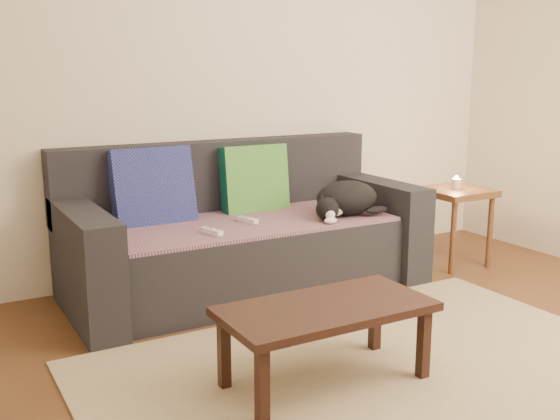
{
  "coord_description": "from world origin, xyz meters",
  "views": [
    {
      "loc": [
        -1.68,
        -1.86,
        1.3
      ],
      "look_at": [
        0.05,
        1.2,
        0.55
      ],
      "focal_mm": 42.0,
      "sensor_mm": 36.0,
      "label": 1
    }
  ],
  "objects_px": {
    "wii_remote_a": "(248,220)",
    "coffee_table": "(326,315)",
    "wii_remote_b": "(212,232)",
    "side_table": "(455,202)",
    "cat": "(345,199)",
    "sofa": "(242,239)"
  },
  "relations": [
    {
      "from": "wii_remote_a",
      "to": "coffee_table",
      "type": "distance_m",
      "value": 1.19
    },
    {
      "from": "wii_remote_b",
      "to": "coffee_table",
      "type": "distance_m",
      "value": 1.02
    },
    {
      "from": "wii_remote_a",
      "to": "wii_remote_b",
      "type": "height_order",
      "value": "same"
    },
    {
      "from": "side_table",
      "to": "wii_remote_b",
      "type": "bearing_deg",
      "value": -178.87
    },
    {
      "from": "cat",
      "to": "wii_remote_b",
      "type": "height_order",
      "value": "cat"
    },
    {
      "from": "sofa",
      "to": "side_table",
      "type": "height_order",
      "value": "sofa"
    },
    {
      "from": "coffee_table",
      "to": "wii_remote_b",
      "type": "bearing_deg",
      "value": 93.9
    },
    {
      "from": "cat",
      "to": "side_table",
      "type": "bearing_deg",
      "value": 11.04
    },
    {
      "from": "sofa",
      "to": "side_table",
      "type": "distance_m",
      "value": 1.5
    },
    {
      "from": "sofa",
      "to": "cat",
      "type": "bearing_deg",
      "value": -23.87
    },
    {
      "from": "cat",
      "to": "wii_remote_a",
      "type": "height_order",
      "value": "cat"
    },
    {
      "from": "side_table",
      "to": "coffee_table",
      "type": "bearing_deg",
      "value": -148.85
    },
    {
      "from": "side_table",
      "to": "sofa",
      "type": "bearing_deg",
      "value": 170.21
    },
    {
      "from": "cat",
      "to": "wii_remote_b",
      "type": "relative_size",
      "value": 3.32
    },
    {
      "from": "cat",
      "to": "coffee_table",
      "type": "height_order",
      "value": "cat"
    },
    {
      "from": "side_table",
      "to": "coffee_table",
      "type": "xyz_separation_m",
      "value": [
        -1.73,
        -1.04,
        -0.12
      ]
    },
    {
      "from": "wii_remote_a",
      "to": "side_table",
      "type": "relative_size",
      "value": 0.29
    },
    {
      "from": "sofa",
      "to": "wii_remote_a",
      "type": "xyz_separation_m",
      "value": [
        -0.03,
        -0.14,
        0.15
      ]
    },
    {
      "from": "wii_remote_b",
      "to": "sofa",
      "type": "bearing_deg",
      "value": -63.32
    },
    {
      "from": "side_table",
      "to": "coffee_table",
      "type": "height_order",
      "value": "side_table"
    },
    {
      "from": "side_table",
      "to": "wii_remote_a",
      "type": "bearing_deg",
      "value": 175.73
    },
    {
      "from": "sofa",
      "to": "wii_remote_a",
      "type": "height_order",
      "value": "sofa"
    }
  ]
}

